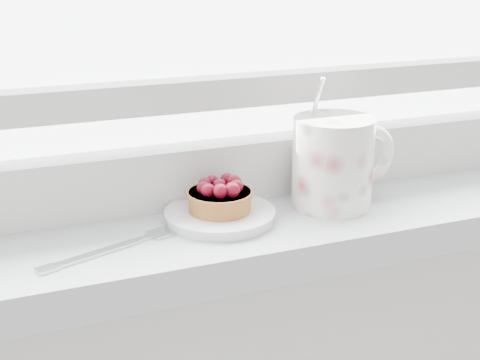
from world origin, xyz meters
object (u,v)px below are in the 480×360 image
saucer (220,215)px  fork (123,245)px  raspberry_tart (220,196)px  floral_mug (335,160)px

saucer → fork: saucer is taller
raspberry_tart → saucer: bearing=139.6°
raspberry_tart → fork: bearing=-166.2°
raspberry_tart → floral_mug: (0.14, -0.00, 0.03)m
saucer → floral_mug: 0.15m
saucer → raspberry_tart: (0.00, -0.00, 0.02)m
floral_mug → raspberry_tart: bearing=178.7°
saucer → raspberry_tart: bearing=-40.4°
saucer → raspberry_tart: raspberry_tart is taller
raspberry_tart → floral_mug: bearing=-1.3°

